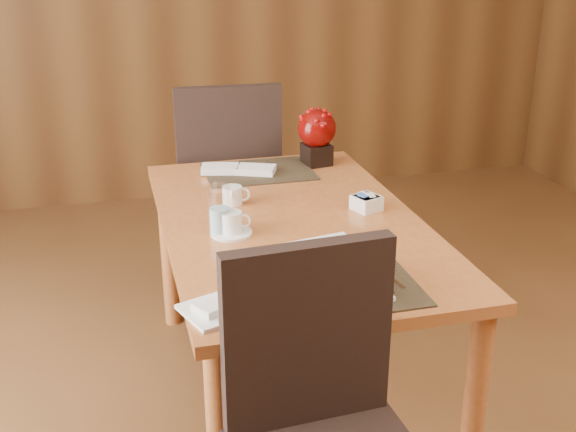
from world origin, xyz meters
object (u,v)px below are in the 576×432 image
object	(u,v)px
water_glass	(219,210)
far_chair	(227,178)
dining_table	(292,244)
creamer_jug	(232,195)
sugar_caddy	(366,203)
near_chair	(323,424)
soup_setting	(328,274)
bread_plate	(216,310)
coffee_cup	(231,225)
berry_decor	(317,134)

from	to	relation	value
water_glass	far_chair	distance (m)	1.04
dining_table	creamer_jug	xyz separation A→B (m)	(-0.18, 0.21, 0.13)
sugar_caddy	near_chair	size ratio (longest dim) A/B	0.09
soup_setting	bread_plate	distance (m)	0.33
water_glass	sugar_caddy	world-z (taller)	water_glass
water_glass	near_chair	xyz separation A→B (m)	(0.11, -0.83, -0.27)
sugar_caddy	bread_plate	size ratio (longest dim) A/B	0.54
soup_setting	far_chair	distance (m)	1.50
dining_table	near_chair	distance (m)	0.91
sugar_caddy	creamer_jug	bearing A→B (deg)	158.74
dining_table	water_glass	bearing A→B (deg)	-167.53
coffee_cup	near_chair	size ratio (longest dim) A/B	0.14
sugar_caddy	berry_decor	size ratio (longest dim) A/B	0.37
dining_table	water_glass	distance (m)	0.33
dining_table	water_glass	xyz separation A→B (m)	(-0.27, -0.06, 0.18)
water_glass	far_chair	size ratio (longest dim) A/B	0.16
coffee_cup	berry_decor	distance (m)	0.84
coffee_cup	far_chair	size ratio (longest dim) A/B	0.13
water_glass	sugar_caddy	distance (m)	0.57
coffee_cup	creamer_jug	xyz separation A→B (m)	(0.06, 0.28, 0.00)
berry_decor	coffee_cup	bearing A→B (deg)	-126.99
water_glass	creamer_jug	bearing A→B (deg)	70.92
sugar_caddy	bread_plate	xyz separation A→B (m)	(-0.66, -0.61, -0.02)
water_glass	near_chair	bearing A→B (deg)	-82.31
sugar_caddy	far_chair	bearing A→B (deg)	111.69
berry_decor	near_chair	distance (m)	1.58
bread_plate	sugar_caddy	bearing A→B (deg)	42.82
dining_table	berry_decor	world-z (taller)	berry_decor
water_glass	sugar_caddy	size ratio (longest dim) A/B	1.92
far_chair	dining_table	bearing A→B (deg)	96.88
soup_setting	creamer_jug	bearing A→B (deg)	89.89
soup_setting	water_glass	bearing A→B (deg)	104.54
bread_plate	near_chair	world-z (taller)	near_chair
sugar_caddy	far_chair	size ratio (longest dim) A/B	0.08
soup_setting	far_chair	xyz separation A→B (m)	(-0.03, 1.49, -0.20)
creamer_jug	coffee_cup	bearing A→B (deg)	-89.37
soup_setting	far_chair	bearing A→B (deg)	80.98
dining_table	water_glass	size ratio (longest dim) A/B	8.65
dining_table	berry_decor	bearing A→B (deg)	65.55
creamer_jug	sugar_caddy	xyz separation A→B (m)	(0.47, -0.18, -0.01)
creamer_jug	berry_decor	distance (m)	0.60
bread_plate	far_chair	world-z (taller)	far_chair
coffee_cup	sugar_caddy	size ratio (longest dim) A/B	1.57
soup_setting	berry_decor	xyz separation A→B (m)	(0.31, 1.14, 0.08)
coffee_cup	far_chair	xyz separation A→B (m)	(0.16, 1.01, -0.18)
water_glass	bread_plate	xyz separation A→B (m)	(-0.10, -0.53, -0.08)
coffee_cup	bread_plate	distance (m)	0.53
sugar_caddy	near_chair	bearing A→B (deg)	-115.94
bread_plate	water_glass	bearing A→B (deg)	79.05
berry_decor	far_chair	size ratio (longest dim) A/B	0.23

